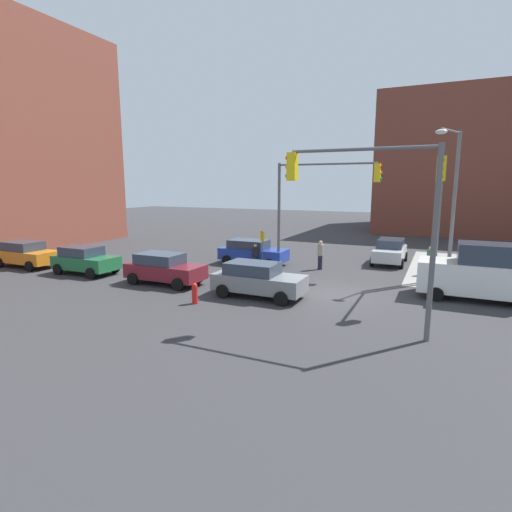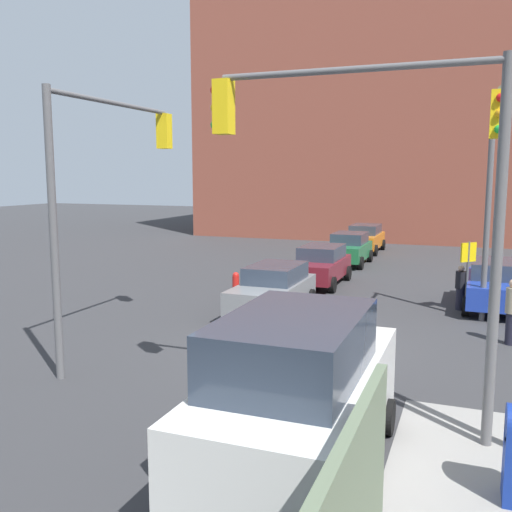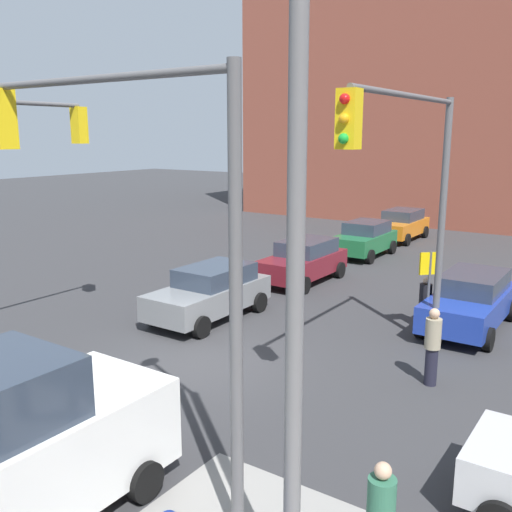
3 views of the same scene
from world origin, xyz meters
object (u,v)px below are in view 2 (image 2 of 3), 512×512
(traffic_signal_ne_corner, at_px, (377,173))
(sedan_orange, at_px, (365,238))
(traffic_signal_se_corner, at_px, (106,174))
(hatchback_maroon, at_px, (320,265))
(van_white_delivery, at_px, (300,396))
(sedan_gray, at_px, (273,289))
(hatchback_green, at_px, (349,248))
(traffic_signal_nw_corner, at_px, (492,172))
(coupe_blue, at_px, (495,284))
(fire_hydrant, at_px, (236,284))
(pedestrian_walking_north, at_px, (512,311))
(pedestrian_waiting, at_px, (461,287))

(traffic_signal_ne_corner, xyz_separation_m, sedan_orange, (-23.85, -4.46, -3.77))
(traffic_signal_ne_corner, bearing_deg, traffic_signal_se_corner, -105.91)
(hatchback_maroon, height_order, van_white_delivery, van_white_delivery)
(sedan_gray, bearing_deg, hatchback_green, 179.26)
(traffic_signal_nw_corner, relative_size, coupe_blue, 1.46)
(fire_hydrant, relative_size, sedan_orange, 0.22)
(traffic_signal_se_corner, distance_m, hatchback_green, 17.39)
(sedan_orange, bearing_deg, van_white_delivery, 8.20)
(sedan_gray, height_order, van_white_delivery, van_white_delivery)
(sedan_gray, bearing_deg, traffic_signal_se_corner, -24.71)
(traffic_signal_ne_corner, distance_m, hatchback_green, 19.63)
(pedestrian_walking_north, bearing_deg, fire_hydrant, 56.27)
(fire_hydrant, xyz_separation_m, hatchback_green, (-9.27, 2.36, 0.36))
(hatchback_maroon, bearing_deg, pedestrian_walking_north, 47.27)
(traffic_signal_ne_corner, height_order, hatchback_maroon, traffic_signal_ne_corner)
(sedan_gray, height_order, pedestrian_waiting, sedan_gray)
(fire_hydrant, distance_m, coupe_blue, 9.23)
(hatchback_green, bearing_deg, traffic_signal_nw_corner, 27.58)
(traffic_signal_ne_corner, relative_size, pedestrian_walking_north, 3.58)
(traffic_signal_se_corner, distance_m, sedan_orange, 22.32)
(traffic_signal_ne_corner, distance_m, van_white_delivery, 4.02)
(pedestrian_walking_north, bearing_deg, hatchback_green, 13.82)
(sedan_orange, relative_size, hatchback_green, 1.09)
(traffic_signal_ne_corner, distance_m, pedestrian_walking_north, 7.93)
(traffic_signal_se_corner, bearing_deg, pedestrian_walking_north, 114.89)
(pedestrian_waiting, bearing_deg, sedan_orange, -68.08)
(traffic_signal_ne_corner, height_order, fire_hydrant, traffic_signal_ne_corner)
(traffic_signal_nw_corner, distance_m, sedan_orange, 18.78)
(traffic_signal_ne_corner, distance_m, sedan_gray, 9.49)
(hatchback_green, distance_m, hatchback_maroon, 5.77)
(sedan_orange, bearing_deg, pedestrian_walking_north, 22.38)
(traffic_signal_se_corner, height_order, pedestrian_walking_north, traffic_signal_se_corner)
(hatchback_green, distance_m, pedestrian_waiting, 10.17)
(fire_hydrant, distance_m, hatchback_maroon, 4.24)
(sedan_gray, relative_size, hatchback_green, 1.11)
(traffic_signal_nw_corner, xyz_separation_m, sedan_orange, (-17.22, -6.45, -3.83))
(traffic_signal_nw_corner, xyz_separation_m, hatchback_green, (-12.13, -6.34, -3.83))
(traffic_signal_ne_corner, bearing_deg, hatchback_maroon, -161.52)
(coupe_blue, bearing_deg, hatchback_maroon, -106.26)
(fire_hydrant, distance_m, sedan_orange, 14.53)
(sedan_orange, bearing_deg, pedestrian_waiting, 22.97)
(pedestrian_walking_north, bearing_deg, traffic_signal_nw_corner, 63.10)
(traffic_signal_se_corner, xyz_separation_m, sedan_gray, (-5.47, 2.52, -3.77))
(hatchback_maroon, bearing_deg, van_white_delivery, 13.51)
(traffic_signal_ne_corner, bearing_deg, pedestrian_walking_north, 157.53)
(sedan_orange, height_order, hatchback_green, same)
(sedan_gray, height_order, coupe_blue, same)
(pedestrian_waiting, height_order, pedestrian_walking_north, pedestrian_walking_north)
(hatchback_green, xyz_separation_m, pedestrian_walking_north, (12.27, 7.04, 0.11))
(traffic_signal_se_corner, bearing_deg, sedan_orange, 173.33)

